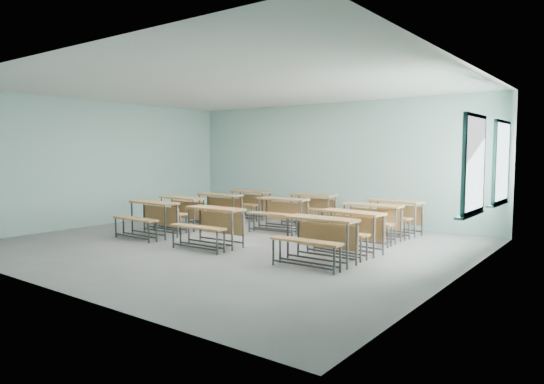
{
  "coord_description": "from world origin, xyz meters",
  "views": [
    {
      "loc": [
        6.53,
        -7.42,
        1.9
      ],
      "look_at": [
        0.1,
        1.2,
        1.0
      ],
      "focal_mm": 32.0,
      "sensor_mm": 36.0,
      "label": 1
    }
  ],
  "objects_px": {
    "desk_unit_r0c2": "(318,233)",
    "desk_unit_r1c2": "(348,225)",
    "desk_unit_r3c2": "(393,212)",
    "desk_unit_r0c0": "(150,214)",
    "desk_unit_r1c0": "(179,208)",
    "desk_unit_r2c1": "(281,209)",
    "desk_unit_r2c0": "(217,204)",
    "desk_unit_r3c0": "(248,200)",
    "desk_unit_r2c2": "(370,217)",
    "desk_unit_r3c1": "(311,204)",
    "desk_unit_r0c1": "(212,221)"
  },
  "relations": [
    {
      "from": "desk_unit_r3c1",
      "to": "desk_unit_r2c2",
      "type": "bearing_deg",
      "value": -28.08
    },
    {
      "from": "desk_unit_r2c0",
      "to": "desk_unit_r3c1",
      "type": "bearing_deg",
      "value": 32.52
    },
    {
      "from": "desk_unit_r1c2",
      "to": "desk_unit_r2c0",
      "type": "bearing_deg",
      "value": 169.95
    },
    {
      "from": "desk_unit_r1c0",
      "to": "desk_unit_r3c1",
      "type": "relative_size",
      "value": 0.99
    },
    {
      "from": "desk_unit_r1c0",
      "to": "desk_unit_r3c0",
      "type": "height_order",
      "value": "same"
    },
    {
      "from": "desk_unit_r0c1",
      "to": "desk_unit_r2c0",
      "type": "height_order",
      "value": "same"
    },
    {
      "from": "desk_unit_r3c0",
      "to": "desk_unit_r1c0",
      "type": "bearing_deg",
      "value": -90.53
    },
    {
      "from": "desk_unit_r2c0",
      "to": "desk_unit_r2c2",
      "type": "xyz_separation_m",
      "value": [
        4.3,
        0.1,
        0.0
      ]
    },
    {
      "from": "desk_unit_r2c0",
      "to": "desk_unit_r2c1",
      "type": "xyz_separation_m",
      "value": [
        2.0,
        0.07,
        0.0
      ]
    },
    {
      "from": "desk_unit_r2c2",
      "to": "desk_unit_r0c2",
      "type": "bearing_deg",
      "value": -87.96
    },
    {
      "from": "desk_unit_r0c1",
      "to": "desk_unit_r3c0",
      "type": "distance_m",
      "value": 4.16
    },
    {
      "from": "desk_unit_r0c2",
      "to": "desk_unit_r3c0",
      "type": "relative_size",
      "value": 0.98
    },
    {
      "from": "desk_unit_r0c0",
      "to": "desk_unit_r2c1",
      "type": "relative_size",
      "value": 0.95
    },
    {
      "from": "desk_unit_r0c2",
      "to": "desk_unit_r3c1",
      "type": "xyz_separation_m",
      "value": [
        -2.52,
        3.76,
        0.0
      ]
    },
    {
      "from": "desk_unit_r2c0",
      "to": "desk_unit_r3c2",
      "type": "xyz_separation_m",
      "value": [
        4.35,
        1.19,
        0.0
      ]
    },
    {
      "from": "desk_unit_r2c2",
      "to": "desk_unit_r0c0",
      "type": "bearing_deg",
      "value": -152.17
    },
    {
      "from": "desk_unit_r3c2",
      "to": "desk_unit_r2c2",
      "type": "bearing_deg",
      "value": -85.44
    },
    {
      "from": "desk_unit_r1c2",
      "to": "desk_unit_r3c2",
      "type": "distance_m",
      "value": 2.44
    },
    {
      "from": "desk_unit_r1c2",
      "to": "desk_unit_r3c1",
      "type": "bearing_deg",
      "value": 138.72
    },
    {
      "from": "desk_unit_r0c2",
      "to": "desk_unit_r1c2",
      "type": "height_order",
      "value": "same"
    },
    {
      "from": "desk_unit_r3c0",
      "to": "desk_unit_r2c2",
      "type": "bearing_deg",
      "value": -12.43
    },
    {
      "from": "desk_unit_r1c0",
      "to": "desk_unit_r2c1",
      "type": "distance_m",
      "value": 2.5
    },
    {
      "from": "desk_unit_r0c2",
      "to": "desk_unit_r3c1",
      "type": "relative_size",
      "value": 0.99
    },
    {
      "from": "desk_unit_r0c2",
      "to": "desk_unit_r2c0",
      "type": "relative_size",
      "value": 0.98
    },
    {
      "from": "desk_unit_r2c1",
      "to": "desk_unit_r3c0",
      "type": "xyz_separation_m",
      "value": [
        -2.0,
        1.2,
        0.0
      ]
    },
    {
      "from": "desk_unit_r1c2",
      "to": "desk_unit_r0c1",
      "type": "bearing_deg",
      "value": -150.58
    },
    {
      "from": "desk_unit_r0c2",
      "to": "desk_unit_r2c0",
      "type": "xyz_separation_m",
      "value": [
        -4.51,
        2.34,
        0.0
      ]
    },
    {
      "from": "desk_unit_r0c2",
      "to": "desk_unit_r3c2",
      "type": "distance_m",
      "value": 3.53
    },
    {
      "from": "desk_unit_r0c0",
      "to": "desk_unit_r1c0",
      "type": "xyz_separation_m",
      "value": [
        -0.31,
        1.13,
        0.0
      ]
    },
    {
      "from": "desk_unit_r0c1",
      "to": "desk_unit_r2c1",
      "type": "distance_m",
      "value": 2.42
    },
    {
      "from": "desk_unit_r3c1",
      "to": "desk_unit_r3c2",
      "type": "relative_size",
      "value": 0.94
    },
    {
      "from": "desk_unit_r1c0",
      "to": "desk_unit_r2c2",
      "type": "relative_size",
      "value": 0.98
    },
    {
      "from": "desk_unit_r1c0",
      "to": "desk_unit_r2c2",
      "type": "height_order",
      "value": "same"
    },
    {
      "from": "desk_unit_r0c1",
      "to": "desk_unit_r0c2",
      "type": "xyz_separation_m",
      "value": [
        2.46,
        0.0,
        0.0
      ]
    },
    {
      "from": "desk_unit_r0c2",
      "to": "desk_unit_r1c2",
      "type": "relative_size",
      "value": 0.95
    },
    {
      "from": "desk_unit_r3c2",
      "to": "desk_unit_r0c1",
      "type": "bearing_deg",
      "value": -115.85
    },
    {
      "from": "desk_unit_r2c2",
      "to": "desk_unit_r3c1",
      "type": "relative_size",
      "value": 1.01
    },
    {
      "from": "desk_unit_r0c0",
      "to": "desk_unit_r3c0",
      "type": "distance_m",
      "value": 3.62
    },
    {
      "from": "desk_unit_r2c2",
      "to": "desk_unit_r3c2",
      "type": "xyz_separation_m",
      "value": [
        0.05,
        1.08,
        0.0
      ]
    },
    {
      "from": "desk_unit_r0c2",
      "to": "desk_unit_r3c2",
      "type": "xyz_separation_m",
      "value": [
        -0.15,
        3.53,
        0.0
      ]
    },
    {
      "from": "desk_unit_r0c1",
      "to": "desk_unit_r3c2",
      "type": "bearing_deg",
      "value": 54.99
    },
    {
      "from": "desk_unit_r0c0",
      "to": "desk_unit_r2c0",
      "type": "relative_size",
      "value": 0.98
    },
    {
      "from": "desk_unit_r0c2",
      "to": "desk_unit_r1c2",
      "type": "bearing_deg",
      "value": 89.22
    },
    {
      "from": "desk_unit_r0c0",
      "to": "desk_unit_r3c0",
      "type": "height_order",
      "value": "same"
    },
    {
      "from": "desk_unit_r2c1",
      "to": "desk_unit_r3c1",
      "type": "relative_size",
      "value": 1.05
    },
    {
      "from": "desk_unit_r1c2",
      "to": "desk_unit_r2c0",
      "type": "distance_m",
      "value": 4.67
    },
    {
      "from": "desk_unit_r0c1",
      "to": "desk_unit_r1c2",
      "type": "distance_m",
      "value": 2.69
    },
    {
      "from": "desk_unit_r0c0",
      "to": "desk_unit_r1c2",
      "type": "relative_size",
      "value": 0.96
    },
    {
      "from": "desk_unit_r0c1",
      "to": "desk_unit_r0c2",
      "type": "relative_size",
      "value": 1.01
    },
    {
      "from": "desk_unit_r0c0",
      "to": "desk_unit_r2c1",
      "type": "distance_m",
      "value": 3.03
    }
  ]
}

